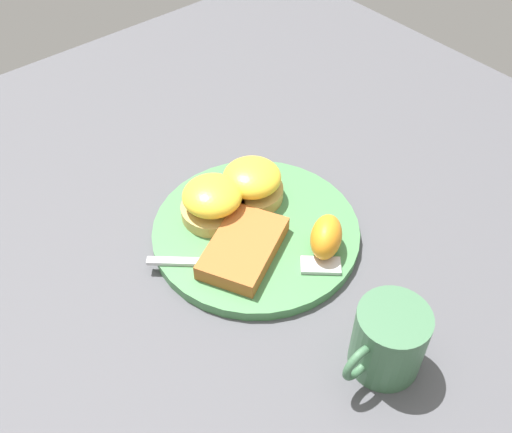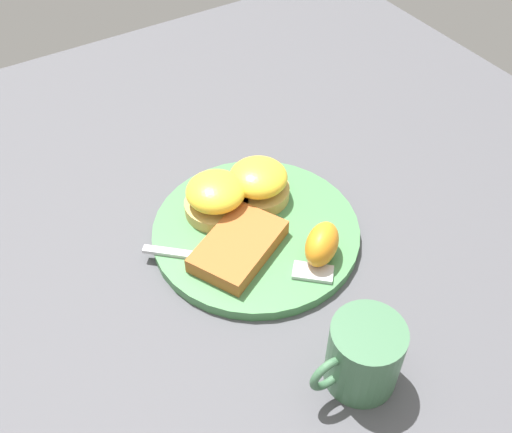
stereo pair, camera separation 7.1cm
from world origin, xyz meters
name	(u,v)px [view 1 (the left image)]	position (x,y,z in m)	size (l,w,h in m)	color
ground_plane	(256,236)	(0.00, 0.00, 0.00)	(1.10, 1.10, 0.00)	#4C4C51
plate	(256,232)	(0.00, 0.00, 0.01)	(0.25, 0.25, 0.01)	#47844C
sandwich_benedict_left	(252,183)	(-0.03, -0.05, 0.04)	(0.08, 0.08, 0.05)	tan
sandwich_benedict_right	(213,201)	(0.03, -0.05, 0.04)	(0.08, 0.08, 0.05)	tan
hashbrown_patty	(243,248)	(0.04, 0.02, 0.02)	(0.11, 0.07, 0.02)	#AF602A
orange_wedge	(326,237)	(-0.04, 0.08, 0.04)	(0.06, 0.04, 0.04)	orange
fork	(257,264)	(0.04, 0.05, 0.02)	(0.18, 0.16, 0.00)	silver
cup	(388,341)	(0.01, 0.22, 0.04)	(0.10, 0.07, 0.08)	#42704C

